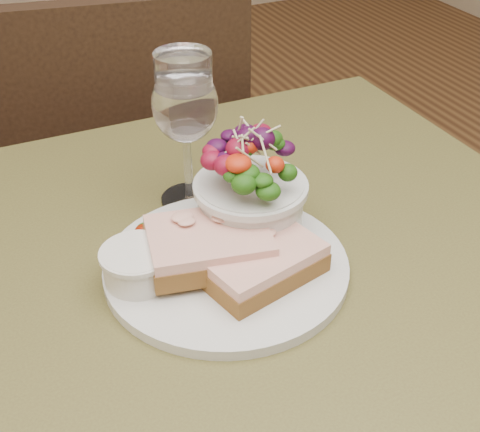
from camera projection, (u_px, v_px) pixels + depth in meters
name	position (u px, v px, depth m)	size (l,w,h in m)	color
cafe_table	(249.00, 346.00, 0.76)	(0.80, 0.80, 0.75)	#443D1D
chair_far	(134.00, 252.00, 1.48)	(0.49, 0.49, 0.90)	black
dinner_plate	(226.00, 266.00, 0.71)	(0.26, 0.26, 0.01)	silver
sandwich_front	(258.00, 260.00, 0.68)	(0.14, 0.12, 0.03)	#4B2714
sandwich_back	(209.00, 245.00, 0.69)	(0.14, 0.12, 0.03)	#4B2714
ramekin	(137.00, 264.00, 0.67)	(0.07, 0.07, 0.04)	silver
salad_bowl	(251.00, 184.00, 0.72)	(0.12, 0.12, 0.13)	silver
garnish	(151.00, 231.00, 0.74)	(0.05, 0.04, 0.02)	#11390A
wine_glass	(185.00, 109.00, 0.75)	(0.08, 0.08, 0.18)	white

